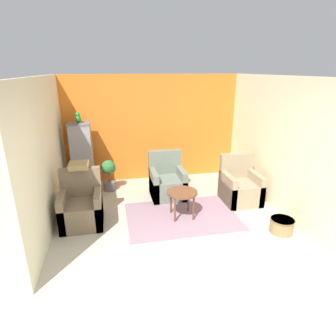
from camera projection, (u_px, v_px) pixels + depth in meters
The scene contains 14 objects.
ground_plane at pixel (195, 272), 3.94m from camera, with size 20.00×20.00×0.00m, color beige.
wall_back_accent at pixel (153, 129), 6.98m from camera, with size 4.37×0.06×2.58m.
wall_left at pixel (45, 155), 4.82m from camera, with size 0.06×3.72×2.58m.
wall_right at pixel (273, 143), 5.64m from camera, with size 0.06×3.72×2.58m.
area_rug at pixel (182, 216), 5.42m from camera, with size 2.10×1.47×0.01m.
coffee_table at pixel (182, 194), 5.27m from camera, with size 0.57×0.57×0.53m.
armchair_left at pixel (82, 208), 5.08m from camera, with size 0.73×0.74×0.99m.
armchair_right at pixel (240, 187), 5.95m from camera, with size 0.73×0.74×0.99m.
armchair_middle at pixel (167, 183), 6.18m from camera, with size 0.73×0.74×0.99m.
birdcage at pixel (82, 158), 6.41m from camera, with size 0.52×0.52×1.58m.
parrot at pixel (78, 118), 6.11m from camera, with size 0.11×0.20×0.24m.
potted_plant at pixel (109, 173), 6.47m from camera, with size 0.35×0.32×0.73m.
wicker_basket at pixel (282, 225), 4.86m from camera, with size 0.41×0.41×0.26m.
throw_pillow at pixel (79, 165), 5.08m from camera, with size 0.35×0.35×0.10m.
Camera 1 is at (-1.03, -3.08, 2.69)m, focal length 30.00 mm.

